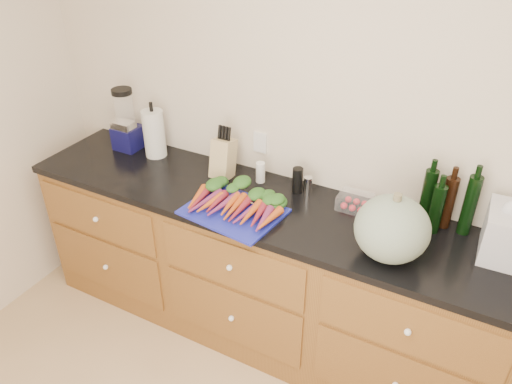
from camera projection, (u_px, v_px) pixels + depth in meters
The scene contains 14 objects.
wall_back at pixel (368, 133), 2.52m from camera, with size 4.10×0.05×2.60m, color beige.
cabinets at pixel (331, 297), 2.72m from camera, with size 3.60×0.64×0.90m.
countertop at pixel (339, 227), 2.48m from camera, with size 3.64×0.62×0.04m, color black.
cutting_board at pixel (233, 211), 2.55m from camera, with size 0.48×0.36×0.01m, color #1A209C.
carrots at pixel (237, 203), 2.56m from camera, with size 0.49×0.33×0.06m.
squash at pixel (392, 229), 2.18m from camera, with size 0.33×0.33×0.30m, color slate.
blender_appliance at pixel (126, 123), 3.08m from camera, with size 0.15×0.15×0.39m.
paper_towel at pixel (154, 134), 3.01m from camera, with size 0.13×0.13×0.29m, color silver.
knife_block at pixel (223, 158), 2.81m from camera, with size 0.11×0.11×0.22m, color tan.
grinder_salt at pixel (260, 172), 2.78m from camera, with size 0.05×0.05×0.12m, color white.
grinder_pepper at pixel (297, 180), 2.69m from camera, with size 0.06×0.06×0.14m, color black.
canister_chrome at pixel (308, 186), 2.67m from camera, with size 0.05×0.05×0.11m, color silver.
tomato_box at pixel (355, 202), 2.57m from camera, with size 0.17×0.13×0.08m, color white.
bottles at pixel (446, 203), 2.37m from camera, with size 0.26×0.13×0.31m.
Camera 1 is at (0.58, -0.66, 2.38)m, focal length 35.00 mm.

